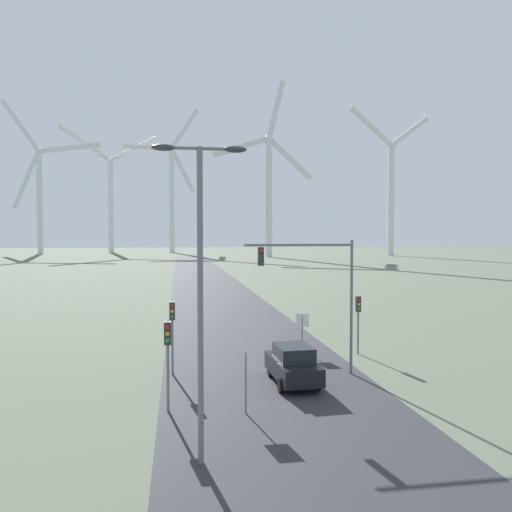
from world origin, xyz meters
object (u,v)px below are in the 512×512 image
object	(u,v)px
traffic_light_post_near_left	(168,346)
traffic_light_post_near_right	(358,312)
wind_turbine_far_left	(39,187)
stop_sign_near	(246,368)
wind_turbine_left	(111,193)
wind_turbine_far_right	(391,185)
streetlamp	(200,265)
traffic_light_post_mid_left	(172,321)
stop_sign_far	(302,325)
wind_turbine_right	(269,182)
wind_turbine_center	(172,188)
traffic_light_mast_overhead	(316,278)
car_approaching	(293,364)

from	to	relation	value
traffic_light_post_near_left	traffic_light_post_near_right	size ratio (longest dim) A/B	1.04
traffic_light_post_near_right	wind_turbine_far_left	bearing A→B (deg)	109.68
stop_sign_near	wind_turbine_left	bearing A→B (deg)	98.68
traffic_light_post_near_left	wind_turbine_far_right	xyz separation A→B (m)	(74.61, 146.47, 22.30)
streetlamp	traffic_light_post_mid_left	distance (m)	10.57
stop_sign_far	wind_turbine_right	xyz separation A→B (m)	(22.45, 133.14, 22.94)
traffic_light_post_near_left	wind_turbine_right	distance (m)	146.88
wind_turbine_left	wind_turbine_center	size ratio (longest dim) A/B	0.85
stop_sign_near	traffic_light_post_mid_left	bearing A→B (deg)	115.63
traffic_light_post_near_left	traffic_light_mast_overhead	size ratio (longest dim) A/B	0.53
stop_sign_far	wind_turbine_center	xyz separation A→B (m)	(-9.58, 183.10, 25.28)
traffic_light_post_near_right	wind_turbine_left	bearing A→B (deg)	101.37
wind_turbine_far_left	wind_turbine_center	xyz separation A→B (m)	(50.35, 7.78, 1.20)
wind_turbine_right	traffic_light_post_near_left	bearing A→B (deg)	-101.98
traffic_light_post_mid_left	wind_turbine_far_right	size ratio (longest dim) A/B	0.07
traffic_light_post_near_left	traffic_light_post_near_right	bearing A→B (deg)	36.31
wind_turbine_far_right	streetlamp	bearing A→B (deg)	-115.94
traffic_light_post_mid_left	wind_turbine_left	distance (m)	195.12
traffic_light_post_mid_left	wind_turbine_far_left	size ratio (longest dim) A/B	0.06
traffic_light_post_mid_left	wind_turbine_far_right	distance (m)	161.20
wind_turbine_center	traffic_light_mast_overhead	bearing A→B (deg)	-87.25
traffic_light_post_mid_left	wind_turbine_far_right	world-z (taller)	wind_turbine_far_right
stop_sign_near	wind_turbine_far_right	size ratio (longest dim) A/B	0.05
wind_turbine_right	streetlamp	bearing A→B (deg)	-101.21
stop_sign_near	wind_turbine_right	bearing A→B (deg)	79.23
wind_turbine_far_right	traffic_light_post_near_right	bearing A→B (deg)	-114.73
traffic_light_post_near_right	car_approaching	bearing A→B (deg)	-134.83
stop_sign_near	car_approaching	xyz separation A→B (m)	(2.71, 3.54, -0.88)
traffic_light_post_near_left	wind_turbine_right	xyz separation A→B (m)	(30.16, 142.07, 21.94)
traffic_light_post_near_right	wind_turbine_left	xyz separation A→B (m)	(-38.04, 189.20, 22.54)
wind_turbine_far_left	wind_turbine_center	world-z (taller)	wind_turbine_center
traffic_light_post_near_left	traffic_light_post_near_right	world-z (taller)	traffic_light_post_near_left
car_approaching	wind_turbine_left	distance (m)	198.58
stop_sign_near	traffic_light_mast_overhead	xyz separation A→B (m)	(4.16, 4.76, 3.04)
wind_turbine_far_left	wind_turbine_left	xyz separation A→B (m)	(25.00, 12.90, -0.66)
traffic_light_mast_overhead	wind_turbine_far_right	world-z (taller)	wind_turbine_far_right
traffic_light_mast_overhead	car_approaching	xyz separation A→B (m)	(-1.44, -1.22, -3.92)
traffic_light_mast_overhead	traffic_light_post_near_right	bearing A→B (deg)	46.94
stop_sign_near	stop_sign_far	size ratio (longest dim) A/B	1.11
wind_turbine_left	wind_turbine_far_right	bearing A→B (deg)	-26.46
traffic_light_post_mid_left	wind_turbine_center	distance (m)	188.34
traffic_light_post_near_right	traffic_light_post_mid_left	bearing A→B (deg)	-165.83
streetlamp	stop_sign_near	size ratio (longest dim) A/B	3.76
stop_sign_far	wind_turbine_center	size ratio (longest dim) A/B	0.04
stop_sign_near	traffic_light_post_mid_left	size ratio (longest dim) A/B	0.70
streetlamp	wind_turbine_center	bearing A→B (deg)	90.86
stop_sign_far	wind_turbine_far_left	xyz separation A→B (m)	(-59.92, 175.32, 24.09)
traffic_light_post_near_right	traffic_light_post_mid_left	world-z (taller)	traffic_light_post_mid_left
traffic_light_post_mid_left	wind_turbine_right	distance (m)	141.77
traffic_light_post_near_left	traffic_light_post_near_right	xyz separation A→B (m)	(10.82, 7.95, -0.11)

